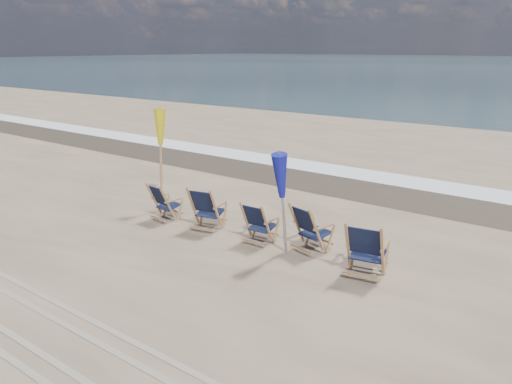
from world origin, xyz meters
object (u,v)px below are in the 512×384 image
beach_chair_2 (267,226)px  beach_chair_3 (316,232)px  beach_chair_1 (216,211)px  beach_chair_0 (167,204)px  umbrella_yellow (159,133)px  umbrella_blue (284,179)px  beach_chair_4 (382,254)px

beach_chair_2 → beach_chair_3: bearing=-172.7°
beach_chair_1 → beach_chair_2: size_ratio=1.11×
beach_chair_3 → beach_chair_2: bearing=24.6°
beach_chair_0 → beach_chair_2: bearing=-170.2°
beach_chair_3 → umbrella_yellow: 4.72m
beach_chair_3 → umbrella_blue: 1.20m
umbrella_yellow → beach_chair_0: bearing=-37.2°
beach_chair_1 → beach_chair_4: beach_chair_4 is taller
umbrella_yellow → umbrella_blue: (3.95, -0.60, -0.39)m
beach_chair_2 → beach_chair_3: beach_chair_3 is taller
beach_chair_0 → beach_chair_1: (1.28, 0.19, 0.06)m
beach_chair_1 → umbrella_blue: umbrella_blue is taller
beach_chair_0 → beach_chair_2: size_ratio=0.99×
umbrella_yellow → beach_chair_2: bearing=-7.5°
umbrella_blue → beach_chair_4: bearing=1.1°
beach_chair_0 → beach_chair_1: beach_chair_1 is taller
beach_chair_2 → umbrella_blue: 1.18m
beach_chair_3 → beach_chair_1: bearing=19.1°
beach_chair_3 → umbrella_blue: size_ratio=0.49×
umbrella_yellow → umbrella_blue: size_ratio=1.20×
beach_chair_1 → umbrella_yellow: size_ratio=0.41×
beach_chair_0 → umbrella_yellow: size_ratio=0.37×
beach_chair_3 → umbrella_yellow: size_ratio=0.41×
beach_chair_0 → beach_chair_4: bearing=-173.5°
beach_chair_3 → beach_chair_4: beach_chair_4 is taller
beach_chair_2 → umbrella_blue: bearing=160.6°
beach_chair_2 → beach_chair_0: bearing=1.8°
beach_chair_3 → beach_chair_4: size_ratio=0.94×
umbrella_yellow → umbrella_blue: bearing=-8.7°
beach_chair_3 → umbrella_yellow: bearing=11.3°
beach_chair_0 → beach_chair_4: beach_chair_4 is taller
beach_chair_3 → umbrella_blue: (-0.55, -0.33, 1.02)m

